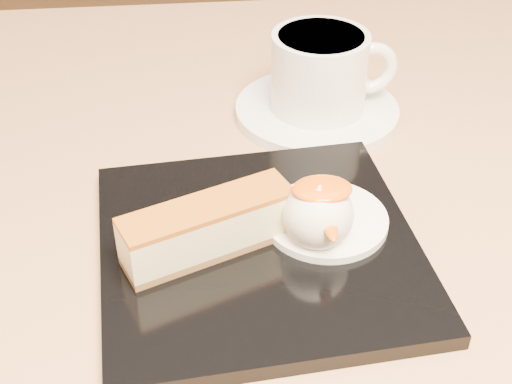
{
  "coord_description": "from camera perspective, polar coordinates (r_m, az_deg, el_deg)",
  "views": [
    {
      "loc": [
        -0.09,
        -0.44,
        1.06
      ],
      "look_at": [
        -0.05,
        -0.04,
        0.76
      ],
      "focal_mm": 50.0,
      "sensor_mm": 36.0,
      "label": 1
    }
  ],
  "objects": [
    {
      "name": "saucer",
      "position": [
        0.66,
        4.89,
        6.5
      ],
      "size": [
        0.15,
        0.15,
        0.01
      ],
      "primitive_type": "cylinder",
      "color": "white",
      "rests_on": "table"
    },
    {
      "name": "mango_sauce",
      "position": [
        0.48,
        5.31,
        0.23
      ],
      "size": [
        0.04,
        0.03,
        0.01
      ],
      "primitive_type": "ellipsoid",
      "color": "#EB5707",
      "rests_on": "ice_cream_scoop"
    },
    {
      "name": "dessert_plate",
      "position": [
        0.5,
        0.23,
        -4.44
      ],
      "size": [
        0.24,
        0.24,
        0.01
      ],
      "primitive_type": "cube",
      "rotation": [
        0.0,
        0.0,
        0.08
      ],
      "color": "black",
      "rests_on": "table"
    },
    {
      "name": "mint_sprig",
      "position": [
        0.53,
        2.01,
        -0.43
      ],
      "size": [
        0.03,
        0.02,
        0.0
      ],
      "color": "#36832B",
      "rests_on": "cream_smear"
    },
    {
      "name": "table",
      "position": [
        0.67,
        3.84,
        -10.87
      ],
      "size": [
        0.8,
        0.8,
        0.72
      ],
      "color": "black",
      "rests_on": "ground"
    },
    {
      "name": "cream_smear",
      "position": [
        0.52,
        5.58,
        -2.21
      ],
      "size": [
        0.09,
        0.09,
        0.01
      ],
      "primitive_type": "cylinder",
      "color": "white",
      "rests_on": "dessert_plate"
    },
    {
      "name": "ice_cream_scoop",
      "position": [
        0.49,
        4.99,
        -1.8
      ],
      "size": [
        0.05,
        0.05,
        0.05
      ],
      "primitive_type": "sphere",
      "color": "white",
      "rests_on": "cream_smear"
    },
    {
      "name": "coffee_cup",
      "position": [
        0.64,
        5.27,
        9.69
      ],
      "size": [
        0.12,
        0.09,
        0.07
      ],
      "rotation": [
        0.0,
        0.0,
        0.05
      ],
      "color": "white",
      "rests_on": "saucer"
    },
    {
      "name": "cheesecake",
      "position": [
        0.48,
        -3.84,
        -2.84
      ],
      "size": [
        0.12,
        0.08,
        0.04
      ],
      "rotation": [
        0.0,
        0.0,
        0.39
      ],
      "color": "brown",
      "rests_on": "dessert_plate"
    }
  ]
}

